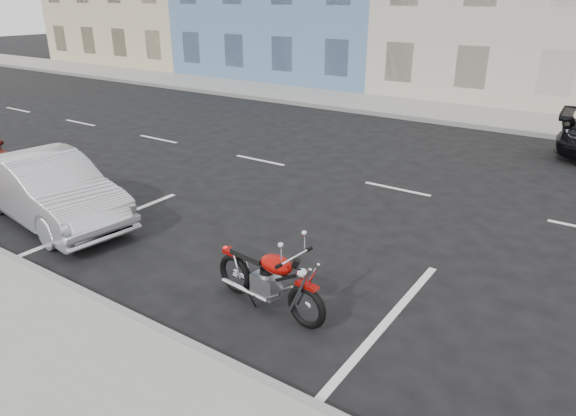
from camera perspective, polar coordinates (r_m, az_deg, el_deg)
ground at (r=11.60m, az=21.13°, el=0.05°), size 120.00×120.00×0.00m
sidewalk_far at (r=21.02m, az=13.95°, el=10.64°), size 80.00×3.40×0.15m
curb_near at (r=9.02m, az=-25.81°, el=-6.59°), size 80.00×0.12×0.16m
curb_far at (r=19.46m, az=12.09°, el=9.92°), size 80.00×0.12×0.16m
motorcycle at (r=6.82m, az=2.26°, el=-10.01°), size 1.98×0.65×0.99m
sedan_silver at (r=10.96m, az=-24.95°, el=1.91°), size 4.19×1.92×1.33m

